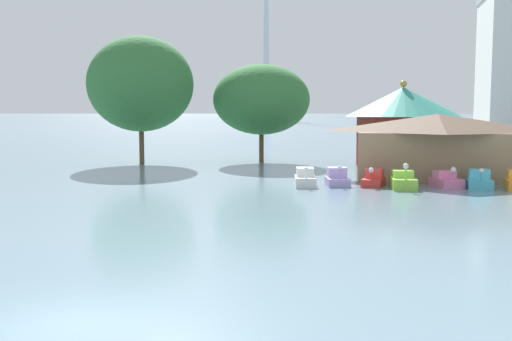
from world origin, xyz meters
name	(u,v)px	position (x,y,z in m)	size (l,w,h in m)	color
ground_plane	(60,325)	(0.00, 0.00, 0.00)	(2000.00, 2000.00, 0.00)	slate
pedal_boat_white	(305,179)	(3.10, 29.87, 0.53)	(1.90, 3.04, 1.52)	white
pedal_boat_lavender	(337,178)	(5.41, 30.57, 0.52)	(2.05, 2.67, 1.57)	#B299D8
pedal_boat_red	(374,179)	(8.06, 30.91, 0.49)	(1.87, 2.90, 1.45)	red
pedal_boat_lime	(403,181)	(10.09, 29.80, 0.53)	(1.90, 3.12, 1.90)	#8CCC3F
pedal_boat_pink	(446,180)	(13.18, 31.14, 0.49)	(2.38, 2.96, 1.55)	pink
pedal_boat_cyan	(479,181)	(15.44, 30.93, 0.53)	(1.79, 2.63, 1.52)	#4CB7CC
boathouse	(437,145)	(13.10, 36.84, 2.74)	(13.57, 8.93, 5.25)	#9E7F5B
green_roof_pavilion	(403,122)	(10.87, 48.23, 4.34)	(11.41, 11.41, 8.52)	#993328
shoreline_tree_tall_left	(141,84)	(-15.57, 44.99, 8.21)	(10.86, 10.86, 13.08)	brown
shoreline_tree_mid	(261,100)	(-3.67, 48.93, 6.66)	(10.22, 10.22, 10.36)	brown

